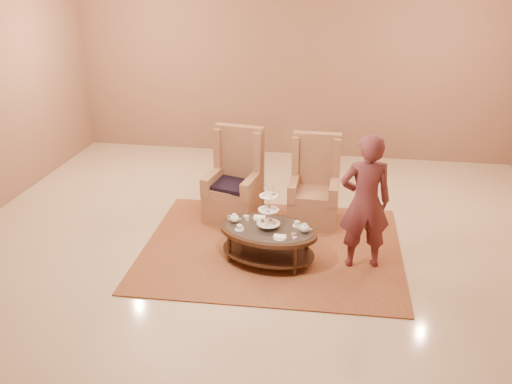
% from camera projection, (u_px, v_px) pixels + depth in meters
% --- Properties ---
extents(ground, '(8.00, 8.00, 0.00)m').
position_uv_depth(ground, '(255.00, 252.00, 7.30)').
color(ground, beige).
rests_on(ground, ground).
extents(ceiling, '(8.00, 8.00, 0.02)m').
position_uv_depth(ceiling, '(255.00, 252.00, 7.30)').
color(ceiling, white).
rests_on(ceiling, ground).
extents(wall_back, '(8.00, 0.04, 3.50)m').
position_uv_depth(wall_back, '(292.00, 61.00, 10.27)').
color(wall_back, '#936850').
rests_on(wall_back, ground).
extents(rug, '(3.37, 2.84, 0.02)m').
position_uv_depth(rug, '(272.00, 247.00, 7.39)').
color(rug, '#9A6136').
rests_on(rug, ground).
extents(tea_table, '(1.39, 1.10, 1.03)m').
position_uv_depth(tea_table, '(268.00, 234.00, 6.93)').
color(tea_table, black).
rests_on(tea_table, ground).
extents(armchair_left, '(0.80, 0.83, 1.30)m').
position_uv_depth(armchair_left, '(235.00, 188.00, 8.15)').
color(armchair_left, '#9F6C4B').
rests_on(armchair_left, ground).
extents(armchair_right, '(0.68, 0.70, 1.24)m').
position_uv_depth(armchair_right, '(314.00, 193.00, 8.02)').
color(armchair_right, '#9F6C4B').
rests_on(armchair_right, ground).
extents(person, '(0.68, 0.51, 1.68)m').
position_uv_depth(person, '(365.00, 202.00, 6.66)').
color(person, '#582529').
rests_on(person, ground).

